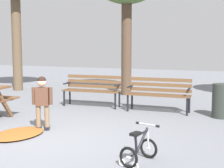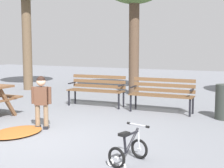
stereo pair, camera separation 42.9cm
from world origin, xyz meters
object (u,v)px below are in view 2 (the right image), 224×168
Objects in this scene: park_bench_far_left at (97,88)px; kids_bicycle at (128,150)px; park_bench_left at (162,92)px; child_standing at (41,98)px.

kids_bicycle is (2.63, -3.78, -0.31)m from park_bench_far_left.
park_bench_far_left is 4.62m from kids_bicycle.
park_bench_far_left is 1.90m from park_bench_left.
park_bench_far_left is 1.52× the size of child_standing.
child_standing is at bearing -121.08° from park_bench_left.
park_bench_far_left is at bearing 178.98° from park_bench_left.
child_standing is (0.27, -2.75, 0.12)m from park_bench_far_left.
child_standing is at bearing 156.36° from kids_bicycle.
park_bench_far_left is at bearing 95.57° from child_standing.
child_standing is 2.62m from kids_bicycle.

